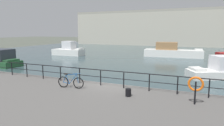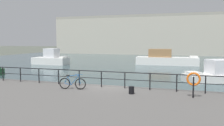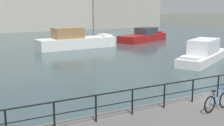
# 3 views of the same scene
# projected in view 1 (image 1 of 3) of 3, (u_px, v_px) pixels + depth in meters

# --- Properties ---
(ground_plane) EXTENTS (240.00, 240.00, 0.00)m
(ground_plane) POSITION_uv_depth(u_px,v_px,m) (110.00, 93.00, 13.98)
(ground_plane) COLOR #4C5147
(water_basin) EXTENTS (80.00, 60.00, 0.01)m
(water_basin) POSITION_uv_depth(u_px,v_px,m) (168.00, 52.00, 41.44)
(water_basin) COLOR #33474C
(water_basin) RESTS_ON ground_plane
(harbor_building) EXTENTS (64.67, 16.83, 15.61)m
(harbor_building) POSITION_uv_depth(u_px,v_px,m) (205.00, 26.00, 59.68)
(harbor_building) COLOR #B2AD9E
(harbor_building) RESTS_ON ground_plane
(moored_green_narrowboat) EXTENTS (5.70, 2.41, 2.56)m
(moored_green_narrowboat) POSITION_uv_depth(u_px,v_px,m) (69.00, 50.00, 36.23)
(moored_green_narrowboat) COLOR white
(moored_green_narrowboat) RESTS_ON water_basin
(moored_small_launch) EXTENTS (9.62, 3.12, 2.49)m
(moored_small_launch) POSITION_uv_depth(u_px,v_px,m) (172.00, 52.00, 33.86)
(moored_small_launch) COLOR white
(moored_small_launch) RESTS_ON water_basin
(quay_railing) EXTENTS (26.12, 0.07, 1.08)m
(quay_railing) POSITION_uv_depth(u_px,v_px,m) (101.00, 75.00, 13.19)
(quay_railing) COLOR black
(quay_railing) RESTS_ON quay_promenade
(parked_bicycle) EXTENTS (1.76, 0.31, 0.98)m
(parked_bicycle) POSITION_uv_depth(u_px,v_px,m) (71.00, 82.00, 12.62)
(parked_bicycle) COLOR black
(parked_bicycle) RESTS_ON quay_promenade
(mooring_bollard) EXTENTS (0.32, 0.32, 0.44)m
(mooring_bollard) POSITION_uv_depth(u_px,v_px,m) (128.00, 92.00, 11.03)
(mooring_bollard) COLOR black
(mooring_bollard) RESTS_ON quay_promenade
(life_ring_stand) EXTENTS (0.75, 0.16, 1.40)m
(life_ring_stand) POSITION_uv_depth(u_px,v_px,m) (196.00, 85.00, 9.74)
(life_ring_stand) COLOR black
(life_ring_stand) RESTS_ON quay_promenade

